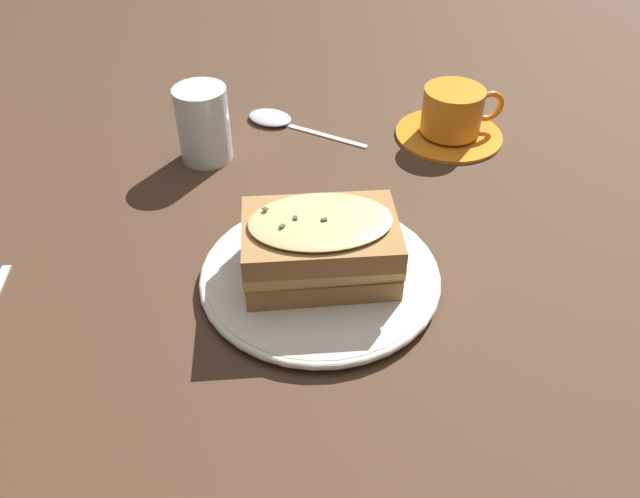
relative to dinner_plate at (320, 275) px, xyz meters
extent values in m
plane|color=#473021|center=(-0.01, -0.02, -0.01)|extent=(2.40, 2.40, 0.00)
cylinder|color=silver|center=(0.00, 0.00, 0.00)|extent=(0.23, 0.23, 0.01)
torus|color=silver|center=(0.00, 0.00, 0.00)|extent=(0.24, 0.24, 0.01)
cube|color=#A37542|center=(0.00, 0.00, 0.02)|extent=(0.10, 0.15, 0.02)
cube|color=#E0C16B|center=(0.00, 0.00, 0.04)|extent=(0.10, 0.15, 0.02)
cube|color=#A37542|center=(0.00, 0.00, 0.06)|extent=(0.11, 0.15, 0.02)
ellipsoid|color=#DBBC7F|center=(0.00, 0.00, 0.07)|extent=(0.09, 0.14, 0.01)
cube|color=#2D6028|center=(0.01, -0.04, 0.08)|extent=(0.01, 0.01, 0.00)
cube|color=#2D6028|center=(0.00, -0.02, 0.08)|extent=(0.01, 0.00, 0.00)
cube|color=#2D6028|center=(0.01, 0.00, 0.08)|extent=(0.01, 0.01, 0.00)
cube|color=#2D6028|center=(-0.02, -0.05, 0.08)|extent=(0.01, 0.01, 0.00)
cylinder|color=orange|center=(-0.26, 0.21, 0.00)|extent=(0.14, 0.14, 0.01)
cylinder|color=orange|center=(-0.26, 0.21, 0.03)|extent=(0.08, 0.08, 0.06)
cylinder|color=#381E0F|center=(-0.26, 0.21, 0.05)|extent=(0.07, 0.07, 0.00)
torus|color=orange|center=(-0.26, 0.26, 0.03)|extent=(0.01, 0.04, 0.04)
cylinder|color=silver|center=(-0.25, -0.11, 0.04)|extent=(0.07, 0.07, 0.09)
cube|color=silver|center=(-0.28, 0.05, -0.01)|extent=(0.08, 0.10, 0.00)
ellipsoid|color=silver|center=(-0.33, -0.02, 0.00)|extent=(0.07, 0.08, 0.01)
camera|label=1|loc=(0.45, -0.06, 0.42)|focal=35.00mm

